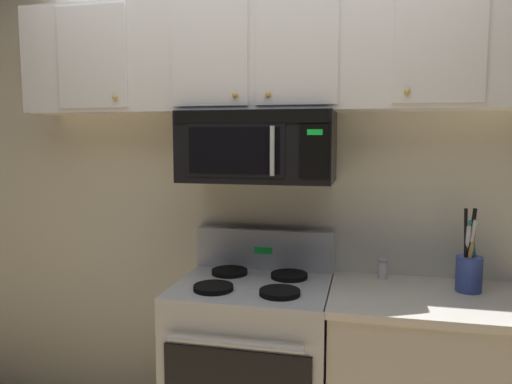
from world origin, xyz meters
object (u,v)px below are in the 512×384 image
at_px(over_range_microwave, 258,147).
at_px(stove_range, 253,366).
at_px(salt_shaker, 383,269).
at_px(utensil_crock_blue, 469,268).

bearing_deg(over_range_microwave, stove_range, -89.86).
bearing_deg(stove_range, over_range_microwave, 90.14).
xyz_separation_m(stove_range, salt_shaker, (0.63, 0.22, 0.48)).
height_order(utensil_crock_blue, salt_shaker, utensil_crock_blue).
bearing_deg(utensil_crock_blue, over_range_microwave, 179.37).
bearing_deg(over_range_microwave, utensil_crock_blue, -0.63).
xyz_separation_m(utensil_crock_blue, salt_shaker, (-0.39, 0.12, -0.06)).
bearing_deg(over_range_microwave, salt_shaker, 9.76).
xyz_separation_m(stove_range, utensil_crock_blue, (1.02, 0.11, 0.54)).
height_order(stove_range, over_range_microwave, over_range_microwave).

